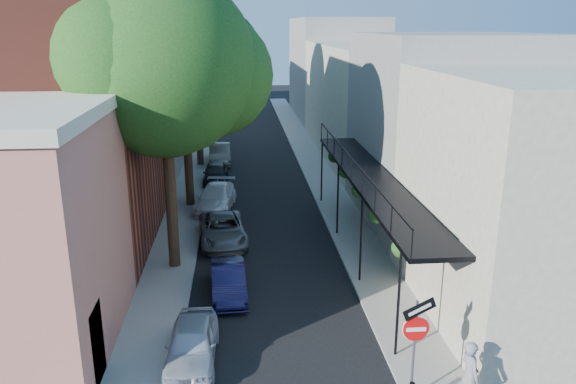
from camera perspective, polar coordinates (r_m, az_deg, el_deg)
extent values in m
cube|color=black|center=(42.14, -3.44, 3.77)|extent=(6.00, 64.00, 0.01)
cube|color=gray|center=(42.21, -8.88, 3.70)|extent=(2.00, 64.00, 0.12)
cube|color=gray|center=(42.42, 1.98, 3.96)|extent=(2.00, 64.00, 0.12)
cube|color=beige|center=(16.33, -18.91, -14.46)|extent=(0.10, 1.20, 2.20)
cube|color=maroon|center=(26.81, -24.64, 7.90)|extent=(10.00, 12.00, 12.00)
cube|color=gray|center=(25.40, -14.29, 13.03)|extent=(0.06, 7.00, 4.00)
cube|color=gray|center=(38.21, -17.14, 8.59)|extent=(8.00, 12.00, 9.00)
cube|color=beige|center=(51.86, -14.08, 11.33)|extent=(8.00, 16.00, 10.00)
cube|color=#B46B5C|center=(65.76, -12.19, 11.61)|extent=(8.00, 12.00, 8.00)
cube|color=beige|center=(20.14, 25.30, -0.52)|extent=(8.00, 9.00, 8.00)
cube|color=gray|center=(28.38, 15.98, 6.10)|extent=(8.00, 10.00, 9.00)
cube|color=beige|center=(42.63, 8.81, 9.22)|extent=(8.00, 20.00, 8.00)
cube|color=gray|center=(60.08, 4.75, 12.43)|extent=(8.00, 16.00, 10.00)
cube|color=black|center=(22.51, 8.76, 1.29)|extent=(2.00, 16.00, 0.15)
cube|color=black|center=(22.09, 6.46, 3.44)|extent=(0.05, 16.00, 0.05)
cylinder|color=black|center=(16.58, 11.15, -10.92)|extent=(0.08, 0.08, 3.40)
cylinder|color=black|center=(30.36, 3.45, 2.17)|extent=(0.08, 0.08, 3.40)
sphere|color=#194112|center=(17.01, 11.44, -5.59)|extent=(0.60, 0.60, 0.60)
sphere|color=#194112|center=(22.50, 7.23, 0.15)|extent=(0.60, 0.60, 0.60)
sphere|color=#194112|center=(28.19, 4.69, 3.61)|extent=(0.60, 0.60, 0.60)
cylinder|color=#595B60|center=(15.06, 12.65, -15.64)|extent=(0.07, 0.07, 2.90)
cylinder|color=red|center=(14.67, 12.87, -13.40)|extent=(0.66, 0.04, 0.66)
cube|color=white|center=(14.65, 12.91, -13.46)|extent=(0.50, 0.02, 0.10)
cylinder|color=white|center=(14.69, 12.85, -13.37)|extent=(0.70, 0.02, 0.70)
cube|color=black|center=(14.41, 13.22, -11.51)|extent=(0.89, 0.15, 0.58)
cube|color=white|center=(14.39, 13.26, -11.56)|extent=(0.60, 0.10, 0.31)
cylinder|color=#321F14|center=(22.04, -11.89, 0.79)|extent=(0.44, 0.44, 7.00)
sphere|color=#194112|center=(21.28, -12.63, 12.57)|extent=(6.80, 6.80, 6.80)
sphere|color=#194112|center=(22.18, -7.77, 11.67)|extent=(4.76, 4.76, 4.76)
cylinder|color=#321F14|center=(29.85, -10.15, 4.33)|extent=(0.44, 0.44, 6.30)
sphere|color=#194112|center=(29.27, -10.56, 12.10)|extent=(6.00, 6.00, 6.00)
sphere|color=#194112|center=(30.11, -7.46, 11.40)|extent=(4.20, 4.20, 4.20)
cylinder|color=#321F14|center=(38.58, -9.10, 7.94)|extent=(0.44, 0.44, 7.35)
sphere|color=#194112|center=(38.17, -9.43, 14.97)|extent=(7.00, 7.00, 7.00)
sphere|color=#194112|center=(39.15, -6.65, 14.38)|extent=(4.90, 4.90, 4.90)
imported|color=#AAB1BC|center=(16.92, -9.70, -14.94)|extent=(1.50, 3.54, 1.19)
imported|color=#121136|center=(20.48, -6.07, -8.99)|extent=(1.38, 3.48, 1.13)
imported|color=slate|center=(25.24, -6.63, -3.84)|extent=(2.39, 4.49, 1.20)
imported|color=white|center=(29.67, -7.35, -0.62)|extent=(2.35, 4.62, 1.28)
imported|color=black|center=(34.69, -7.37, 1.90)|extent=(1.51, 3.69, 1.25)
imported|color=#6D665C|center=(39.64, -6.94, 3.86)|extent=(1.61, 4.22, 1.37)
imported|color=gray|center=(15.30, 17.97, -17.30)|extent=(0.52, 0.73, 1.87)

